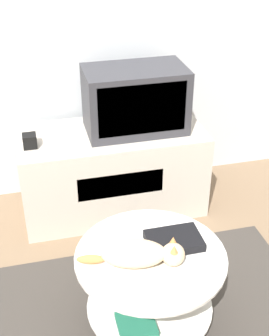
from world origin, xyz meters
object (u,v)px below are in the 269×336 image
object	(u,v)px
cat	(140,254)
speaker	(30,141)
dvd_box	(174,241)
tv	(135,100)

from	to	relation	value
cat	speaker	bearing A→B (deg)	124.94
dvd_box	cat	distance (m)	0.22
speaker	dvd_box	bearing A→B (deg)	-57.83
tv	speaker	size ratio (longest dim) A/B	7.59
cat	tv	bearing A→B (deg)	90.37
tv	cat	world-z (taller)	tv
tv	cat	bearing A→B (deg)	-103.06
tv	speaker	world-z (taller)	tv
tv	dvd_box	distance (m)	1.11
dvd_box	tv	bearing A→B (deg)	86.02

